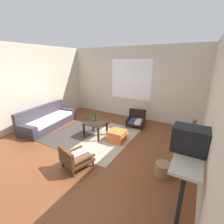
% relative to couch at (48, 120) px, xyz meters
% --- Properties ---
extents(ground_plane, '(7.80, 7.80, 0.00)m').
position_rel_couch_xyz_m(ground_plane, '(2.04, -0.66, -0.22)').
color(ground_plane, brown).
extents(far_wall_with_window, '(5.60, 0.13, 2.70)m').
position_rel_couch_xyz_m(far_wall_with_window, '(2.04, 2.40, 1.13)').
color(far_wall_with_window, beige).
rests_on(far_wall_with_window, ground).
extents(side_wall_right, '(0.12, 6.60, 2.70)m').
position_rel_couch_xyz_m(side_wall_right, '(4.70, -0.36, 1.13)').
color(side_wall_right, beige).
rests_on(side_wall_right, ground).
extents(side_wall_left, '(0.12, 6.60, 2.70)m').
position_rel_couch_xyz_m(side_wall_left, '(-0.62, -0.36, 1.13)').
color(side_wall_left, beige).
rests_on(side_wall_left, ground).
extents(area_rug, '(2.36, 2.27, 0.01)m').
position_rel_couch_xyz_m(area_rug, '(1.74, 0.22, -0.22)').
color(area_rug, '#38332D').
rests_on(area_rug, ground).
extents(couch, '(1.04, 2.14, 0.71)m').
position_rel_couch_xyz_m(couch, '(0.00, 0.00, 0.00)').
color(couch, '#38333D').
rests_on(couch, ground).
extents(coffee_table, '(0.60, 0.54, 0.44)m').
position_rel_couch_xyz_m(coffee_table, '(1.86, 0.22, 0.13)').
color(coffee_table, black).
rests_on(coffee_table, ground).
extents(armchair_by_window, '(0.69, 0.69, 0.55)m').
position_rel_couch_xyz_m(armchair_by_window, '(2.63, 1.58, 0.01)').
color(armchair_by_window, black).
rests_on(armchair_by_window, ground).
extents(armchair_striped_foreground, '(0.66, 0.69, 0.52)m').
position_rel_couch_xyz_m(armchair_striped_foreground, '(2.35, -1.22, 0.02)').
color(armchair_striped_foreground, '#472D19').
rests_on(armchair_striped_foreground, ground).
extents(ottoman_orange, '(0.45, 0.45, 0.32)m').
position_rel_couch_xyz_m(ottoman_orange, '(2.58, 0.26, -0.06)').
color(ottoman_orange, '#D1662D').
rests_on(ottoman_orange, ground).
extents(console_shelf, '(0.38, 1.65, 0.88)m').
position_rel_couch_xyz_m(console_shelf, '(4.41, -0.69, 0.55)').
color(console_shelf, '#B2AD9E').
rests_on(console_shelf, ground).
extents(crt_television, '(0.52, 0.33, 0.38)m').
position_rel_couch_xyz_m(crt_television, '(4.41, -0.87, 0.84)').
color(crt_television, black).
rests_on(crt_television, console_shelf).
extents(clay_vase, '(0.18, 0.18, 0.30)m').
position_rel_couch_xyz_m(clay_vase, '(4.41, -0.27, 0.76)').
color(clay_vase, brown).
rests_on(clay_vase, console_shelf).
extents(glass_bottle, '(0.07, 0.07, 0.30)m').
position_rel_couch_xyz_m(glass_bottle, '(1.79, 0.36, 0.34)').
color(glass_bottle, '#194723').
rests_on(glass_bottle, coffee_table).
extents(wicker_basket, '(0.31, 0.31, 0.24)m').
position_rel_couch_xyz_m(wicker_basket, '(4.01, -0.49, -0.10)').
color(wicker_basket, olive).
rests_on(wicker_basket, ground).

